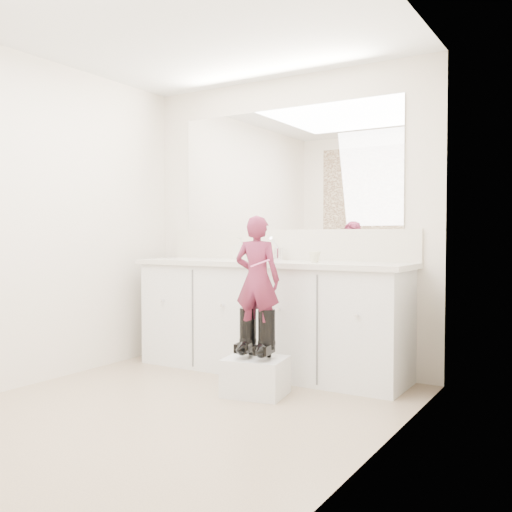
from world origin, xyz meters
The scene contains 17 objects.
floor centered at (0.00, 0.00, 0.00)m, with size 3.00×3.00×0.00m, color #826A55.
ceiling centered at (0.00, 0.00, 2.40)m, with size 3.00×3.00×0.00m, color white.
wall_back centered at (0.00, 1.50, 1.20)m, with size 2.60×2.60×0.00m, color beige.
wall_left centered at (-1.30, 0.00, 1.20)m, with size 3.00×3.00×0.00m, color beige.
wall_right centered at (1.30, 0.00, 1.20)m, with size 3.00×3.00×0.00m, color beige.
vanity_cabinet centered at (0.00, 1.23, 0.42)m, with size 2.20×0.55×0.85m, color silver.
countertop centered at (0.00, 1.21, 0.87)m, with size 2.28×0.58×0.04m, color beige.
backsplash centered at (0.00, 1.49, 1.02)m, with size 2.28×0.03×0.25m, color beige.
mirror centered at (0.00, 1.49, 1.64)m, with size 2.00×0.02×1.00m, color white.
faucet centered at (0.00, 1.38, 0.94)m, with size 0.08×0.08×0.10m, color silver.
cup centered at (0.41, 1.20, 0.93)m, with size 0.09×0.09×0.08m, color beige.
soap_bottle centered at (-0.22, 1.15, 0.98)m, with size 0.09×0.09×0.19m, color beige.
step_stool centered at (0.25, 0.61, 0.13)m, with size 0.40×0.33×0.26m, color silver.
boot_left centered at (0.17, 0.63, 0.42)m, with size 0.12×0.22×0.33m, color black, non-canonical shape.
boot_right centered at (0.32, 0.63, 0.42)m, with size 0.12×0.22×0.33m, color black, non-canonical shape.
toddler centered at (0.25, 0.63, 0.79)m, with size 0.32×0.21×0.87m, color #A43259.
toothbrush centered at (0.32, 0.55, 0.91)m, with size 0.01×0.01×0.14m, color pink.
Camera 1 is at (2.25, -2.69, 1.09)m, focal length 40.00 mm.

